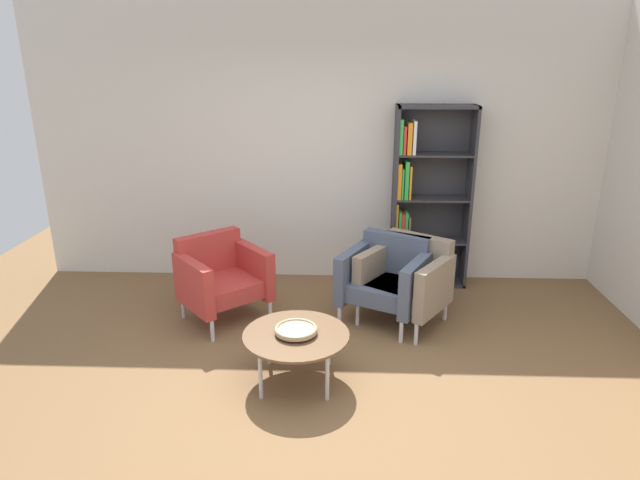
% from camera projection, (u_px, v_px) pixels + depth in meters
% --- Properties ---
extents(ground_plane, '(8.32, 8.32, 0.00)m').
position_uv_depth(ground_plane, '(330.00, 403.00, 3.95)').
color(ground_plane, brown).
extents(plaster_back_panel, '(6.40, 0.12, 2.90)m').
position_uv_depth(plaster_back_panel, '(336.00, 146.00, 5.81)').
color(plaster_back_panel, silver).
rests_on(plaster_back_panel, ground_plane).
extents(bookshelf_tall, '(0.80, 0.30, 1.90)m').
position_uv_depth(bookshelf_tall, '(423.00, 201.00, 5.75)').
color(bookshelf_tall, '#333338').
rests_on(bookshelf_tall, ground_plane).
extents(coffee_table_low, '(0.80, 0.80, 0.40)m').
position_uv_depth(coffee_table_low, '(296.00, 337.00, 4.10)').
color(coffee_table_low, brown).
rests_on(coffee_table_low, ground_plane).
extents(decorative_bowl, '(0.32, 0.32, 0.05)m').
position_uv_depth(decorative_bowl, '(296.00, 330.00, 4.08)').
color(decorative_bowl, tan).
rests_on(decorative_bowl, coffee_table_low).
extents(armchair_near_window, '(0.95, 0.94, 0.78)m').
position_uv_depth(armchair_near_window, '(221.00, 276.00, 5.11)').
color(armchair_near_window, '#B73833').
rests_on(armchair_near_window, ground_plane).
extents(armchair_by_bookshelf, '(0.92, 0.90, 0.78)m').
position_uv_depth(armchair_by_bookshelf, '(386.00, 278.00, 5.08)').
color(armchair_by_bookshelf, '#4C566B').
rests_on(armchair_by_bookshelf, ground_plane).
extents(armchair_spare_guest, '(0.94, 0.93, 0.78)m').
position_uv_depth(armchair_spare_guest, '(407.00, 279.00, 5.05)').
color(armchair_spare_guest, gray).
rests_on(armchair_spare_guest, ground_plane).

